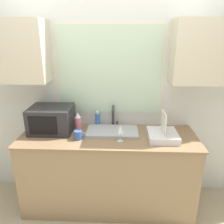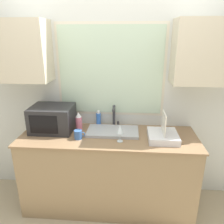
% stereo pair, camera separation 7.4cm
% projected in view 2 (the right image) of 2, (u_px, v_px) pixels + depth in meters
% --- Properties ---
extents(ground_plane, '(12.00, 12.00, 0.00)m').
position_uv_depth(ground_plane, '(106.00, 223.00, 2.37)').
color(ground_plane, tan).
extents(countertop, '(1.91, 0.67, 0.90)m').
position_uv_depth(countertop, '(109.00, 170.00, 2.52)').
color(countertop, '#8C7251').
rests_on(countertop, ground_plane).
extents(wall_back, '(6.00, 0.38, 2.60)m').
position_uv_depth(wall_back, '(111.00, 84.00, 2.50)').
color(wall_back, silver).
rests_on(wall_back, ground_plane).
extents(sink_basin, '(0.57, 0.32, 0.03)m').
position_uv_depth(sink_basin, '(113.00, 131.00, 2.43)').
color(sink_basin, '#9EA0A5').
rests_on(sink_basin, countertop).
extents(faucet, '(0.08, 0.16, 0.26)m').
position_uv_depth(faucet, '(114.00, 115.00, 2.55)').
color(faucet, '#333338').
rests_on(faucet, countertop).
extents(microwave, '(0.46, 0.38, 0.28)m').
position_uv_depth(microwave, '(53.00, 118.00, 2.46)').
color(microwave, '#232326').
rests_on(microwave, countertop).
extents(dish_rack, '(0.30, 0.34, 0.29)m').
position_uv_depth(dish_rack, '(163.00, 135.00, 2.26)').
color(dish_rack, silver).
rests_on(dish_rack, countertop).
extents(spray_bottle, '(0.07, 0.07, 0.22)m').
position_uv_depth(spray_bottle, '(79.00, 122.00, 2.46)').
color(spray_bottle, '#D8728C').
rests_on(spray_bottle, countertop).
extents(soap_bottle, '(0.06, 0.06, 0.19)m').
position_uv_depth(soap_bottle, '(99.00, 119.00, 2.60)').
color(soap_bottle, blue).
rests_on(soap_bottle, countertop).
extents(mug_near_sink, '(0.12, 0.08, 0.10)m').
position_uv_depth(mug_near_sink, '(78.00, 134.00, 2.28)').
color(mug_near_sink, '#335999').
rests_on(mug_near_sink, countertop).
extents(wine_glass, '(0.07, 0.07, 0.18)m').
position_uv_depth(wine_glass, '(120.00, 130.00, 2.19)').
color(wine_glass, silver).
rests_on(wine_glass, countertop).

